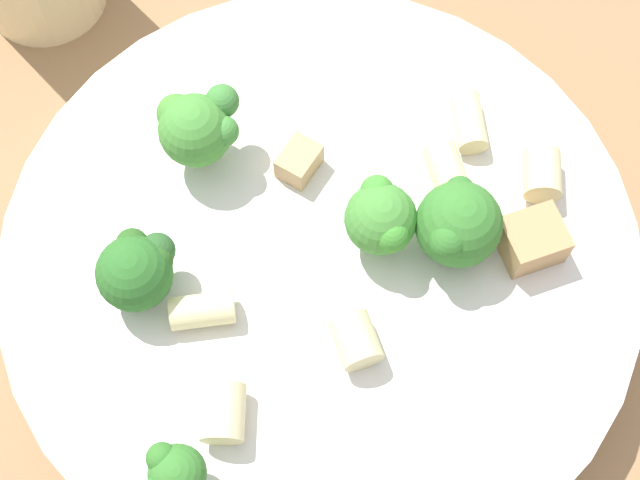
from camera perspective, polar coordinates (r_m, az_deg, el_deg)
ground_plane at (r=0.43m, az=0.00°, el=-2.61°), size 2.00×2.00×0.00m
pasta_bowl at (r=0.41m, az=0.00°, el=-1.48°), size 0.28×0.28×0.04m
broccoli_floret_0 at (r=0.37m, az=-11.58°, el=-1.84°), size 0.04×0.03×0.04m
broccoli_floret_1 at (r=0.37m, az=3.95°, el=1.38°), size 0.03×0.03×0.04m
broccoli_floret_2 at (r=0.38m, az=8.82°, el=0.99°), size 0.04×0.04×0.04m
broccoli_floret_3 at (r=0.40m, az=-7.54°, el=7.53°), size 0.04×0.04×0.04m
broccoli_floret_4 at (r=0.35m, az=-9.25°, el=-14.49°), size 0.02×0.02×0.03m
rigatoni_0 at (r=0.36m, az=-6.21°, el=-10.95°), size 0.03×0.03×0.02m
rigatoni_1 at (r=0.37m, az=2.33°, el=-6.45°), size 0.03×0.03×0.02m
rigatoni_2 at (r=0.40m, az=8.20°, el=4.14°), size 0.03×0.03×0.02m
rigatoni_3 at (r=0.41m, az=14.03°, el=4.10°), size 0.03×0.03×0.02m
rigatoni_4 at (r=0.42m, az=9.52°, el=7.44°), size 0.03×0.03×0.01m
rigatoni_5 at (r=0.38m, az=-7.53°, el=-4.49°), size 0.03×0.03×0.01m
chicken_chunk_0 at (r=0.40m, az=-1.35°, el=5.06°), size 0.02×0.02×0.01m
chicken_chunk_1 at (r=0.39m, az=13.41°, el=0.01°), size 0.03×0.03×0.02m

